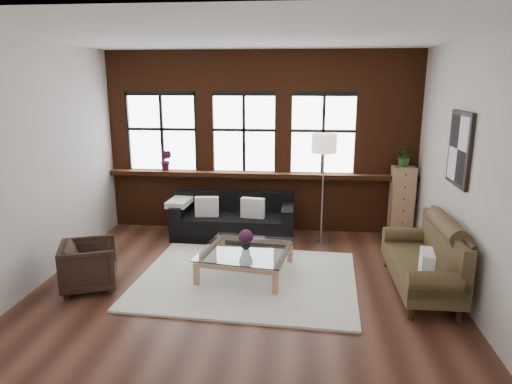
# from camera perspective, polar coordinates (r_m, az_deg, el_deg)

# --- Properties ---
(floor) EXTENTS (5.50, 5.50, 0.00)m
(floor) POSITION_cam_1_polar(r_m,az_deg,el_deg) (6.30, -1.48, -11.51)
(floor) COLOR #402117
(floor) RESTS_ON ground
(ceiling) EXTENTS (5.50, 5.50, 0.00)m
(ceiling) POSITION_cam_1_polar(r_m,az_deg,el_deg) (5.71, -1.69, 18.87)
(ceiling) COLOR white
(ceiling) RESTS_ON ground
(wall_back) EXTENTS (5.50, 0.00, 5.50)m
(wall_back) POSITION_cam_1_polar(r_m,az_deg,el_deg) (8.25, 0.64, 6.23)
(wall_back) COLOR beige
(wall_back) RESTS_ON ground
(wall_front) EXTENTS (5.50, 0.00, 5.50)m
(wall_front) POSITION_cam_1_polar(r_m,az_deg,el_deg) (3.41, -6.93, -5.13)
(wall_front) COLOR beige
(wall_front) RESTS_ON ground
(wall_left) EXTENTS (0.00, 5.00, 5.00)m
(wall_left) POSITION_cam_1_polar(r_m,az_deg,el_deg) (6.72, -25.56, 3.08)
(wall_left) COLOR beige
(wall_left) RESTS_ON ground
(wall_right) EXTENTS (0.00, 5.00, 5.00)m
(wall_right) POSITION_cam_1_polar(r_m,az_deg,el_deg) (6.10, 25.02, 2.15)
(wall_right) COLOR beige
(wall_right) RESTS_ON ground
(brick_backwall) EXTENTS (5.50, 0.12, 3.20)m
(brick_backwall) POSITION_cam_1_polar(r_m,az_deg,el_deg) (8.19, 0.60, 6.17)
(brick_backwall) COLOR #512513
(brick_backwall) RESTS_ON floor
(sill_ledge) EXTENTS (5.50, 0.30, 0.08)m
(sill_ledge) POSITION_cam_1_polar(r_m,az_deg,el_deg) (8.20, 0.53, 2.21)
(sill_ledge) COLOR #512513
(sill_ledge) RESTS_ON brick_backwall
(window_left) EXTENTS (1.38, 0.10, 1.50)m
(window_left) POSITION_cam_1_polar(r_m,az_deg,el_deg) (8.53, -11.62, 7.22)
(window_left) COLOR black
(window_left) RESTS_ON brick_backwall
(window_mid) EXTENTS (1.38, 0.10, 1.50)m
(window_mid) POSITION_cam_1_polar(r_m,az_deg,el_deg) (8.22, -1.49, 7.25)
(window_mid) COLOR black
(window_mid) RESTS_ON brick_backwall
(window_right) EXTENTS (1.38, 0.10, 1.50)m
(window_right) POSITION_cam_1_polar(r_m,az_deg,el_deg) (8.16, 8.38, 7.06)
(window_right) COLOR black
(window_right) RESTS_ON brick_backwall
(wall_poster) EXTENTS (0.05, 0.74, 0.94)m
(wall_poster) POSITION_cam_1_polar(r_m,az_deg,el_deg) (6.33, 24.13, 4.93)
(wall_poster) COLOR black
(wall_poster) RESTS_ON wall_right
(shag_rug) EXTENTS (3.09, 2.50, 0.03)m
(shag_rug) POSITION_cam_1_polar(r_m,az_deg,el_deg) (6.43, -1.15, -10.82)
(shag_rug) COLOR white
(shag_rug) RESTS_ON floor
(dark_sofa) EXTENTS (2.09, 0.85, 0.76)m
(dark_sofa) POSITION_cam_1_polar(r_m,az_deg,el_deg) (7.98, -2.83, -3.04)
(dark_sofa) COLOR black
(dark_sofa) RESTS_ON floor
(pillow_a) EXTENTS (0.41, 0.19, 0.34)m
(pillow_a) POSITION_cam_1_polar(r_m,az_deg,el_deg) (7.91, -6.17, -1.83)
(pillow_a) COLOR white
(pillow_a) RESTS_ON dark_sofa
(pillow_b) EXTENTS (0.42, 0.20, 0.34)m
(pillow_b) POSITION_cam_1_polar(r_m,az_deg,el_deg) (7.79, -0.41, -2.00)
(pillow_b) COLOR white
(pillow_b) RESTS_ON dark_sofa
(vintage_settee) EXTENTS (0.80, 1.79, 0.96)m
(vintage_settee) POSITION_cam_1_polar(r_m,az_deg,el_deg) (6.32, 19.93, -7.61)
(vintage_settee) COLOR #4C3D23
(vintage_settee) RESTS_ON floor
(pillow_settee) EXTENTS (0.20, 0.40, 0.34)m
(pillow_settee) POSITION_cam_1_polar(r_m,az_deg,el_deg) (5.76, 20.53, -8.57)
(pillow_settee) COLOR white
(pillow_settee) RESTS_ON vintage_settee
(armchair) EXTENTS (0.90, 0.89, 0.64)m
(armchair) POSITION_cam_1_polar(r_m,az_deg,el_deg) (6.48, -20.13, -8.59)
(armchair) COLOR black
(armchair) RESTS_ON floor
(coffee_table) EXTENTS (1.36, 1.36, 0.40)m
(coffee_table) POSITION_cam_1_polar(r_m,az_deg,el_deg) (6.53, -1.26, -8.75)
(coffee_table) COLOR tan
(coffee_table) RESTS_ON shag_rug
(vase) EXTENTS (0.17, 0.17, 0.14)m
(vase) POSITION_cam_1_polar(r_m,az_deg,el_deg) (6.43, -1.27, -6.55)
(vase) COLOR #B2B2B2
(vase) RESTS_ON coffee_table
(flowers) EXTENTS (0.21, 0.21, 0.21)m
(flowers) POSITION_cam_1_polar(r_m,az_deg,el_deg) (6.39, -1.27, -5.62)
(flowers) COLOR #451738
(flowers) RESTS_ON vase
(drawer_chest) EXTENTS (0.39, 0.39, 1.25)m
(drawer_chest) POSITION_cam_1_polar(r_m,az_deg,el_deg) (8.35, 17.69, -1.17)
(drawer_chest) COLOR tan
(drawer_chest) RESTS_ON floor
(potted_plant_top) EXTENTS (0.37, 0.33, 0.36)m
(potted_plant_top) POSITION_cam_1_polar(r_m,az_deg,el_deg) (8.19, 18.11, 4.27)
(potted_plant_top) COLOR #2D5923
(potted_plant_top) RESTS_ON drawer_chest
(floor_lamp) EXTENTS (0.40, 0.40, 2.00)m
(floor_lamp) POSITION_cam_1_polar(r_m,az_deg,el_deg) (7.59, 8.34, 0.79)
(floor_lamp) COLOR #A5A5A8
(floor_lamp) RESTS_ON floor
(sill_plant) EXTENTS (0.25, 0.22, 0.39)m
(sill_plant) POSITION_cam_1_polar(r_m,az_deg,el_deg) (8.45, -11.16, 3.91)
(sill_plant) COLOR #451738
(sill_plant) RESTS_ON sill_ledge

